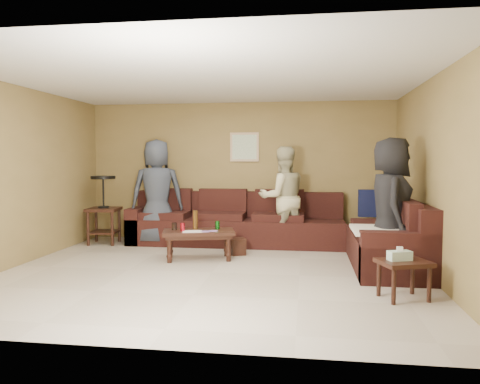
{
  "coord_description": "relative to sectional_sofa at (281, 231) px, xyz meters",
  "views": [
    {
      "loc": [
        1.21,
        -5.91,
        1.48
      ],
      "look_at": [
        0.25,
        0.85,
        1.0
      ],
      "focal_mm": 35.0,
      "sensor_mm": 36.0,
      "label": 1
    }
  ],
  "objects": [
    {
      "name": "person_right",
      "position": [
        1.48,
        -1.19,
        0.55
      ],
      "size": [
        0.6,
        0.89,
        1.76
      ],
      "primitive_type": "imported",
      "rotation": [
        0.0,
        0.0,
        1.52
      ],
      "color": "black",
      "rests_on": "ground"
    },
    {
      "name": "side_table_right",
      "position": [
        1.42,
        -2.38,
        0.04
      ],
      "size": [
        0.61,
        0.55,
        0.56
      ],
      "rotation": [
        0.0,
        0.0,
        0.34
      ],
      "color": "black",
      "rests_on": "ground"
    },
    {
      "name": "waste_bin",
      "position": [
        -0.64,
        -0.34,
        -0.2
      ],
      "size": [
        0.28,
        0.28,
        0.26
      ],
      "primitive_type": "cube",
      "rotation": [
        0.0,
        0.0,
        0.38
      ],
      "color": "black",
      "rests_on": "ground"
    },
    {
      "name": "wall_art",
      "position": [
        -0.71,
        0.96,
        1.37
      ],
      "size": [
        0.52,
        0.04,
        0.52
      ],
      "color": "tan",
      "rests_on": "ground"
    },
    {
      "name": "person_middle",
      "position": [
        0.01,
        0.33,
        0.52
      ],
      "size": [
        0.99,
        0.89,
        1.69
      ],
      "primitive_type": "imported",
      "rotation": [
        0.0,
        0.0,
        3.5
      ],
      "color": "tan",
      "rests_on": "ground"
    },
    {
      "name": "sectional_sofa",
      "position": [
        0.0,
        0.0,
        0.0
      ],
      "size": [
        4.65,
        2.9,
        0.97
      ],
      "color": "black",
      "rests_on": "ground"
    },
    {
      "name": "coffee_table",
      "position": [
        -1.17,
        -0.75,
        0.04
      ],
      "size": [
        1.13,
        0.76,
        0.71
      ],
      "rotation": [
        0.0,
        0.0,
        0.25
      ],
      "color": "black",
      "rests_on": "ground"
    },
    {
      "name": "end_table_left",
      "position": [
        -3.11,
        0.28,
        0.3
      ],
      "size": [
        0.58,
        0.58,
        1.19
      ],
      "rotation": [
        0.0,
        0.0,
        0.11
      ],
      "color": "black",
      "rests_on": "ground"
    },
    {
      "name": "room",
      "position": [
        -0.81,
        -1.52,
        1.34
      ],
      "size": [
        5.6,
        5.5,
        2.5
      ],
      "color": "#AEA393",
      "rests_on": "ground"
    },
    {
      "name": "person_left",
      "position": [
        -2.15,
        0.34,
        0.59
      ],
      "size": [
        1.03,
        0.83,
        1.82
      ],
      "primitive_type": "imported",
      "rotation": [
        0.0,
        0.0,
        3.46
      ],
      "color": "#2B313C",
      "rests_on": "ground"
    }
  ]
}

